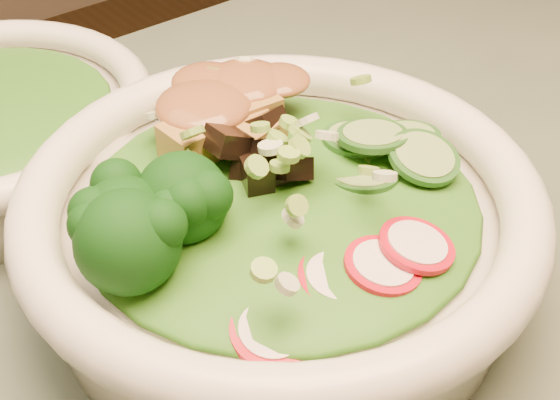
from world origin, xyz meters
TOP-DOWN VIEW (x-y plane):
  - dining_table at (0.00, 0.00)m, footprint 1.20×0.80m
  - salad_bowl at (-0.17, 0.05)m, footprint 0.31×0.31m
  - lettuce_bed at (-0.17, 0.05)m, footprint 0.23×0.23m
  - broccoli_florets at (-0.24, 0.05)m, footprint 0.12×0.11m
  - radish_slices at (-0.18, -0.03)m, footprint 0.13×0.09m
  - cucumber_slices at (-0.10, 0.03)m, footprint 0.11×0.11m
  - mushroom_heap at (-0.17, 0.06)m, footprint 0.11×0.11m
  - tofu_cubes at (-0.16, 0.12)m, footprint 0.12×0.10m
  - peanut_sauce at (-0.16, 0.12)m, footprint 0.08×0.06m
  - scallion_garnish at (-0.17, 0.05)m, footprint 0.22×0.22m

SIDE VIEW (x-z plane):
  - dining_table at x=0.00m, z-range 0.26..1.01m
  - salad_bowl at x=-0.17m, z-range 0.75..0.84m
  - lettuce_bed at x=-0.17m, z-range 0.80..0.83m
  - radish_slices at x=-0.18m, z-range 0.81..0.83m
  - cucumber_slices at x=-0.10m, z-range 0.81..0.85m
  - tofu_cubes at x=-0.16m, z-range 0.81..0.85m
  - mushroom_heap at x=-0.17m, z-range 0.81..0.86m
  - broccoli_florets at x=-0.24m, z-range 0.81..0.86m
  - scallion_garnish at x=-0.17m, z-range 0.83..0.86m
  - peanut_sauce at x=-0.16m, z-range 0.84..0.86m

